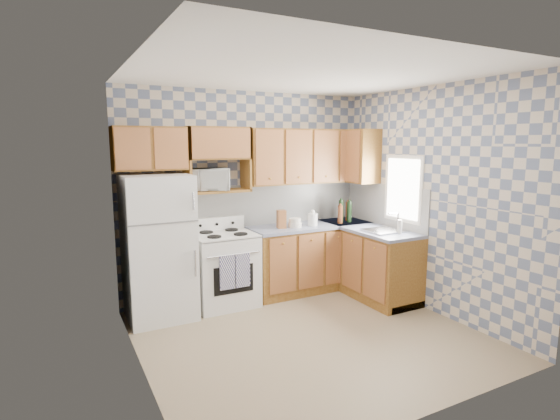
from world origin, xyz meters
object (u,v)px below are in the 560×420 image
at_px(microwave, 209,179).
at_px(stove_body, 224,270).
at_px(refrigerator, 158,247).
at_px(electric_kettle, 313,219).

bearing_deg(microwave, stove_body, -40.82).
height_order(refrigerator, microwave, microwave).
xyz_separation_m(stove_body, electric_kettle, (1.26, -0.07, 0.55)).
height_order(stove_body, electric_kettle, electric_kettle).
bearing_deg(stove_body, electric_kettle, -3.19).
xyz_separation_m(refrigerator, electric_kettle, (2.06, -0.05, 0.16)).
bearing_deg(refrigerator, electric_kettle, -1.25).
relative_size(refrigerator, microwave, 3.42).
relative_size(stove_body, microwave, 1.83).
distance_m(stove_body, electric_kettle, 1.38).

